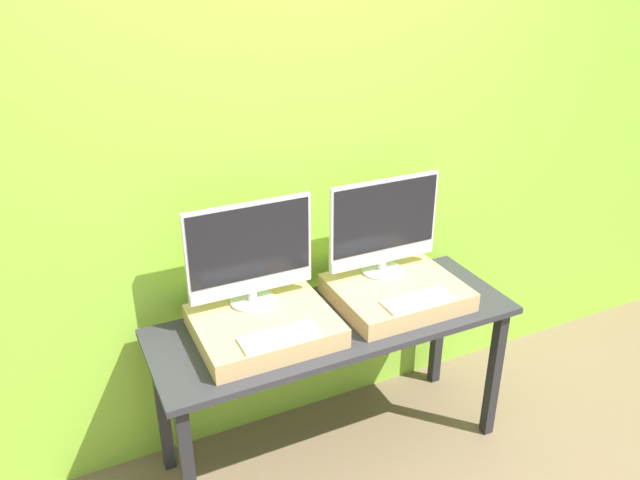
% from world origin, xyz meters
% --- Properties ---
extents(wall_back, '(8.00, 0.04, 2.60)m').
position_xyz_m(wall_back, '(0.00, 0.65, 1.30)').
color(wall_back, '#8CC638').
rests_on(wall_back, ground_plane).
extents(workbench, '(1.63, 0.58, 0.75)m').
position_xyz_m(workbench, '(0.00, 0.29, 0.66)').
color(workbench, '#2D2D33').
rests_on(workbench, ground_plane).
extents(wooden_riser_left, '(0.57, 0.49, 0.09)m').
position_xyz_m(wooden_riser_left, '(-0.33, 0.31, 0.79)').
color(wooden_riser_left, tan).
rests_on(wooden_riser_left, workbench).
extents(monitor_left, '(0.55, 0.20, 0.46)m').
position_xyz_m(monitor_left, '(-0.33, 0.44, 1.08)').
color(monitor_left, silver).
rests_on(monitor_left, wooden_riser_left).
extents(keyboard_left, '(0.32, 0.12, 0.01)m').
position_xyz_m(keyboard_left, '(-0.33, 0.14, 0.84)').
color(keyboard_left, silver).
rests_on(keyboard_left, wooden_riser_left).
extents(wooden_riser_right, '(0.57, 0.49, 0.09)m').
position_xyz_m(wooden_riser_right, '(0.33, 0.31, 0.79)').
color(wooden_riser_right, tan).
rests_on(wooden_riser_right, workbench).
extents(monitor_right, '(0.55, 0.20, 0.46)m').
position_xyz_m(monitor_right, '(0.33, 0.44, 1.08)').
color(monitor_right, silver).
rests_on(monitor_right, wooden_riser_right).
extents(keyboard_right, '(0.32, 0.12, 0.01)m').
position_xyz_m(keyboard_right, '(0.33, 0.14, 0.84)').
color(keyboard_right, silver).
rests_on(keyboard_right, wooden_riser_right).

